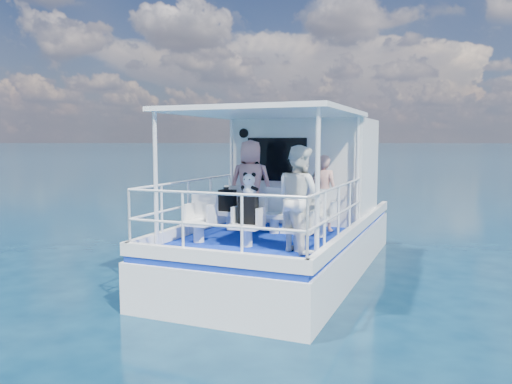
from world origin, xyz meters
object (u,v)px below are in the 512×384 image
(passenger_port_fwd, at_px, (251,184))
(backpack_center, at_px, (248,210))
(panda, at_px, (249,185))
(passenger_stbd_aft, at_px, (299,199))

(passenger_port_fwd, bearing_deg, backpack_center, 100.26)
(passenger_port_fwd, relative_size, panda, 4.55)
(panda, bearing_deg, backpack_center, -111.81)
(passenger_port_fwd, height_order, panda, passenger_port_fwd)
(panda, bearing_deg, passenger_port_fwd, 112.33)
(passenger_port_fwd, distance_m, panda, 1.73)
(backpack_center, height_order, panda, panda)
(backpack_center, relative_size, panda, 1.16)
(passenger_port_fwd, xyz_separation_m, passenger_stbd_aft, (1.52, -1.65, -0.04))
(passenger_stbd_aft, height_order, panda, passenger_stbd_aft)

